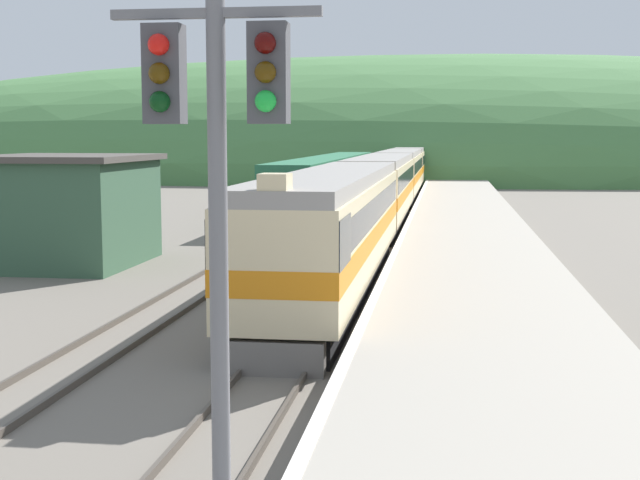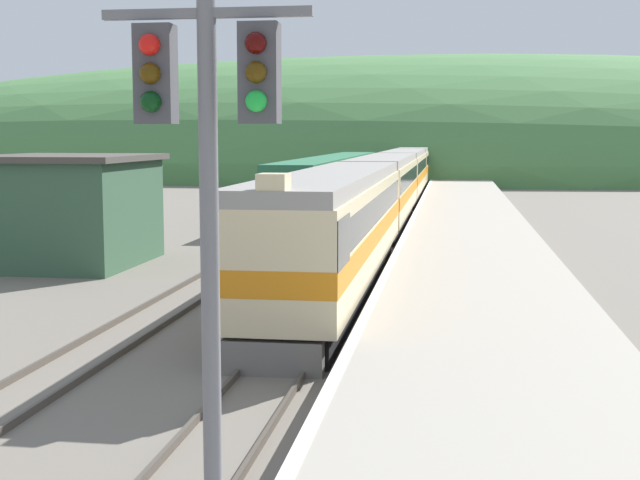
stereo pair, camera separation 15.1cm
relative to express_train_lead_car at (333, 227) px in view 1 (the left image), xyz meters
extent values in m
cube|color=#4C443D|center=(-0.72, 45.00, -2.14)|extent=(0.08, 180.00, 0.16)
cube|color=#4C443D|center=(0.72, 45.00, -2.14)|extent=(0.08, 180.00, 0.16)
cube|color=#4C443D|center=(-5.36, 45.00, -2.14)|extent=(0.08, 180.00, 0.16)
cube|color=#4C443D|center=(-3.93, 45.00, -2.14)|extent=(0.08, 180.00, 0.16)
cube|color=#9E9689|center=(4.66, 25.00, -1.78)|extent=(5.97, 140.00, 0.88)
cube|color=silver|center=(1.79, 25.00, -1.33)|extent=(0.24, 140.00, 0.01)
ellipsoid|color=#477A42|center=(0.00, 108.38, -2.22)|extent=(219.18, 98.63, 33.75)
cube|color=#385B42|center=(-11.60, 5.07, -0.11)|extent=(5.81, 6.81, 4.21)
cube|color=#47423D|center=(-11.60, 5.07, 2.11)|extent=(6.31, 7.31, 0.24)
cube|color=black|center=(0.00, 0.24, -1.79)|extent=(2.38, 20.20, 0.85)
cube|color=beige|center=(0.00, 0.24, 0.03)|extent=(2.90, 21.49, 2.80)
cube|color=orange|center=(0.00, 0.24, -0.19)|extent=(2.93, 21.51, 0.62)
cube|color=black|center=(0.00, 0.24, 0.65)|extent=(2.92, 20.20, 0.84)
cube|color=gray|center=(0.00, 0.24, 1.63)|extent=(2.73, 21.49, 0.40)
cube|color=black|center=(0.00, -9.38, 0.65)|extent=(2.94, 2.20, 1.12)
cube|color=beige|center=(0.00, -10.06, 2.01)|extent=(0.64, 0.80, 0.36)
cube|color=slate|center=(0.00, -10.31, -1.83)|extent=(2.26, 0.40, 0.77)
cube|color=black|center=(0.00, 21.78, -1.79)|extent=(2.38, 18.61, 0.85)
cube|color=beige|center=(0.00, 21.78, 0.03)|extent=(2.90, 19.80, 2.80)
cube|color=orange|center=(0.00, 21.78, -0.19)|extent=(2.93, 19.82, 0.62)
cube|color=black|center=(0.00, 21.78, 0.65)|extent=(2.92, 18.61, 0.84)
cube|color=gray|center=(0.00, 21.78, 1.63)|extent=(2.73, 19.80, 0.40)
cube|color=black|center=(0.00, 42.48, -1.79)|extent=(2.38, 18.61, 0.85)
cube|color=beige|center=(0.00, 42.48, 0.03)|extent=(2.90, 19.80, 2.80)
cube|color=orange|center=(0.00, 42.48, -0.19)|extent=(2.93, 19.82, 0.62)
cube|color=black|center=(0.00, 42.48, 0.65)|extent=(2.92, 18.61, 0.84)
cube|color=gray|center=(0.00, 42.48, 1.63)|extent=(2.73, 19.80, 0.40)
cube|color=black|center=(0.00, 63.18, -1.79)|extent=(2.38, 18.61, 0.85)
cube|color=beige|center=(0.00, 63.18, 0.03)|extent=(2.90, 19.80, 2.80)
cube|color=orange|center=(0.00, 63.18, -0.19)|extent=(2.93, 19.82, 0.62)
cube|color=black|center=(0.00, 63.18, 0.65)|extent=(2.92, 18.61, 0.84)
cube|color=gray|center=(0.00, 63.18, 1.63)|extent=(2.73, 19.80, 0.40)
cube|color=black|center=(-4.65, 34.00, -1.82)|extent=(2.46, 34.87, 0.80)
cube|color=#286B47|center=(-4.65, 34.00, 0.05)|extent=(2.90, 36.32, 2.92)
cylinder|color=slate|center=(1.33, -20.00, 1.47)|extent=(0.20, 0.20, 7.36)
cube|color=slate|center=(1.33, -20.00, 4.25)|extent=(2.20, 0.10, 0.10)
cube|color=#424247|center=(0.78, -20.00, 3.64)|extent=(0.40, 0.28, 1.02)
sphere|color=red|center=(0.78, -20.17, 3.93)|extent=(0.22, 0.22, 0.22)
sphere|color=#412C05|center=(0.78, -20.17, 3.64)|extent=(0.22, 0.22, 0.22)
sphere|color=black|center=(0.78, -20.17, 3.35)|extent=(0.22, 0.22, 0.22)
cube|color=#424247|center=(1.88, -20.00, 3.64)|extent=(0.40, 0.28, 1.02)
sphere|color=#3C0504|center=(1.88, -20.17, 3.93)|extent=(0.22, 0.22, 0.22)
sphere|color=#412C05|center=(1.88, -20.17, 3.64)|extent=(0.22, 0.22, 0.22)
sphere|color=green|center=(1.88, -20.17, 3.35)|extent=(0.22, 0.22, 0.22)
camera|label=1|loc=(3.69, -29.01, 3.01)|focal=50.00mm
camera|label=2|loc=(3.84, -28.99, 3.01)|focal=50.00mm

